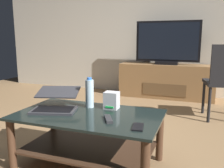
% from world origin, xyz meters
% --- Properties ---
extents(ground_plane, '(7.68, 7.68, 0.00)m').
position_xyz_m(ground_plane, '(0.00, 0.00, 0.00)').
color(ground_plane, olive).
extents(back_wall, '(6.40, 0.12, 2.80)m').
position_xyz_m(back_wall, '(0.00, 2.57, 1.40)').
color(back_wall, beige).
rests_on(back_wall, ground).
extents(coffee_table, '(1.14, 0.66, 0.43)m').
position_xyz_m(coffee_table, '(-0.02, -0.32, 0.30)').
color(coffee_table, black).
rests_on(coffee_table, ground).
extents(media_cabinet, '(1.59, 0.43, 0.58)m').
position_xyz_m(media_cabinet, '(0.23, 2.24, 0.29)').
color(media_cabinet, olive).
rests_on(media_cabinet, ground).
extents(television, '(1.07, 0.20, 0.73)m').
position_xyz_m(television, '(0.23, 2.22, 0.93)').
color(television, black).
rests_on(television, media_cabinet).
extents(laptop, '(0.44, 0.45, 0.16)m').
position_xyz_m(laptop, '(-0.33, -0.31, 0.49)').
color(laptop, '#333338').
rests_on(laptop, coffee_table).
extents(router_box, '(0.12, 0.10, 0.14)m').
position_xyz_m(router_box, '(0.10, -0.13, 0.51)').
color(router_box, silver).
rests_on(router_box, coffee_table).
extents(water_bottle_near, '(0.07, 0.07, 0.26)m').
position_xyz_m(water_bottle_near, '(-0.09, -0.15, 0.56)').
color(water_bottle_near, silver).
rests_on(water_bottle_near, coffee_table).
extents(cell_phone, '(0.09, 0.15, 0.01)m').
position_xyz_m(cell_phone, '(0.42, -0.48, 0.44)').
color(cell_phone, black).
rests_on(cell_phone, coffee_table).
extents(tv_remote, '(0.12, 0.16, 0.02)m').
position_xyz_m(tv_remote, '(0.18, -0.41, 0.44)').
color(tv_remote, '#2D2D30').
rests_on(tv_remote, coffee_table).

